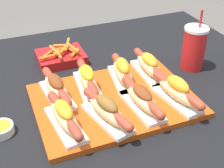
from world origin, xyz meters
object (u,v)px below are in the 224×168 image
at_px(serving_tray, 114,101).
at_px(hot_dog_7, 149,66).
at_px(hot_dog_4, 56,88).
at_px(hot_dog_1, 107,110).
at_px(hot_dog_0, 64,116).
at_px(hot_dog_2, 142,99).
at_px(hot_dog_6, 123,72).
at_px(fries_basket, 61,56).
at_px(drink_cup, 194,48).
at_px(hot_dog_5, 87,79).
at_px(sauce_bowl, 1,129).
at_px(hot_dog_3, 177,91).

height_order(serving_tray, hot_dog_7, hot_dog_7).
bearing_deg(hot_dog_4, hot_dog_1, -57.49).
height_order(hot_dog_0, hot_dog_2, hot_dog_0).
bearing_deg(hot_dog_6, hot_dog_4, -178.60).
relative_size(hot_dog_7, fries_basket, 1.27).
distance_m(hot_dog_2, hot_dog_4, 0.26).
relative_size(hot_dog_4, drink_cup, 1.01).
bearing_deg(hot_dog_5, drink_cup, 1.77).
height_order(hot_dog_6, sauce_bowl, hot_dog_6).
height_order(hot_dog_3, hot_dog_4, hot_dog_3).
height_order(hot_dog_2, hot_dog_3, hot_dog_3).
height_order(hot_dog_1, hot_dog_4, hot_dog_1).
xyz_separation_m(serving_tray, hot_dog_6, (0.06, 0.08, 0.04)).
xyz_separation_m(hot_dog_7, drink_cup, (0.18, 0.01, 0.03)).
height_order(hot_dog_5, fries_basket, hot_dog_5).
xyz_separation_m(hot_dog_3, hot_dog_7, (-0.01, 0.17, -0.00)).
xyz_separation_m(hot_dog_7, fries_basket, (-0.25, 0.23, -0.03)).
xyz_separation_m(hot_dog_2, hot_dog_6, (0.01, 0.15, 0.00)).
xyz_separation_m(hot_dog_6, fries_basket, (-0.15, 0.24, -0.03)).
bearing_deg(fries_basket, drink_cup, -27.27).
distance_m(hot_dog_0, drink_cup, 0.54).
bearing_deg(hot_dog_5, hot_dog_0, -126.55).
bearing_deg(hot_dog_2, hot_dog_6, 87.81).
height_order(serving_tray, sauce_bowl, sauce_bowl).
xyz_separation_m(hot_dog_2, drink_cup, (0.29, 0.17, 0.03)).
relative_size(hot_dog_0, drink_cup, 1.01).
bearing_deg(hot_dog_5, hot_dog_2, -54.40).
distance_m(serving_tray, hot_dog_5, 0.11).
bearing_deg(drink_cup, hot_dog_3, -134.69).
distance_m(hot_dog_2, drink_cup, 0.34).
height_order(hot_dog_3, sauce_bowl, hot_dog_3).
bearing_deg(hot_dog_6, hot_dog_1, -125.78).
bearing_deg(hot_dog_1, hot_dog_4, 122.51).
height_order(hot_dog_1, hot_dog_3, hot_dog_3).
bearing_deg(hot_dog_0, hot_dog_3, -1.89).
xyz_separation_m(hot_dog_4, fries_basket, (0.07, 0.25, -0.03)).
height_order(serving_tray, hot_dog_3, hot_dog_3).
relative_size(hot_dog_6, hot_dog_7, 0.99).
bearing_deg(hot_dog_0, hot_dog_4, 85.22).
bearing_deg(hot_dog_3, sauce_bowl, 172.10).
xyz_separation_m(hot_dog_5, sauce_bowl, (-0.28, -0.10, -0.04)).
xyz_separation_m(serving_tray, hot_dog_0, (-0.17, -0.07, 0.04)).
xyz_separation_m(drink_cup, fries_basket, (-0.43, 0.22, -0.06)).
bearing_deg(hot_dog_2, serving_tray, 126.78).
distance_m(sauce_bowl, drink_cup, 0.69).
xyz_separation_m(serving_tray, hot_dog_5, (-0.06, 0.08, 0.04)).
distance_m(hot_dog_7, drink_cup, 0.19).
relative_size(serving_tray, hot_dog_0, 2.20).
bearing_deg(drink_cup, fries_basket, 152.73).
height_order(hot_dog_0, hot_dog_3, hot_dog_3).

